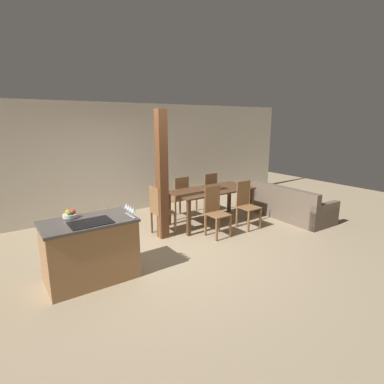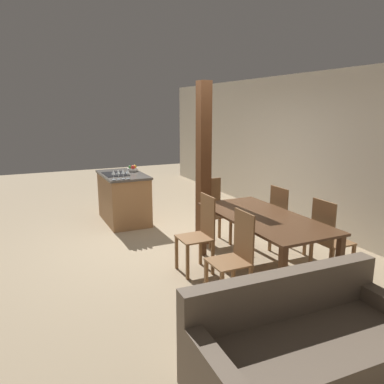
{
  "view_description": "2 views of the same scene",
  "coord_description": "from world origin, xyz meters",
  "px_view_note": "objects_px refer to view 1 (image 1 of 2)",
  "views": [
    {
      "loc": [
        -2.57,
        -4.36,
        2.28
      ],
      "look_at": [
        0.6,
        0.2,
        0.95
      ],
      "focal_mm": 28.0,
      "sensor_mm": 36.0,
      "label": 1
    },
    {
      "loc": [
        5.22,
        -1.96,
        2.1
      ],
      "look_at": [
        0.6,
        0.2,
        0.95
      ],
      "focal_mm": 35.0,
      "sensor_mm": 36.0,
      "label": 2
    }
  ],
  "objects_px": {
    "wine_glass_middle": "(131,208)",
    "wine_glass_near": "(133,210)",
    "wine_glass_end": "(127,206)",
    "dining_table": "(212,194)",
    "dining_chair_head_end": "(159,210)",
    "couch": "(291,207)",
    "dining_chair_far_left": "(179,197)",
    "dining_chair_near_left": "(216,211)",
    "dining_chair_near_right": "(246,204)",
    "timber_post": "(162,176)",
    "wine_glass_far": "(129,207)",
    "kitchen_island": "(90,250)",
    "dining_chair_far_right": "(208,192)",
    "fruit_bowl": "(70,214)"
  },
  "relations": [
    {
      "from": "fruit_bowl",
      "to": "wine_glass_end",
      "type": "distance_m",
      "value": 0.8
    },
    {
      "from": "wine_glass_far",
      "to": "dining_chair_far_right",
      "type": "relative_size",
      "value": 0.16
    },
    {
      "from": "dining_chair_near_left",
      "to": "couch",
      "type": "relative_size",
      "value": 0.54
    },
    {
      "from": "wine_glass_middle",
      "to": "wine_glass_near",
      "type": "bearing_deg",
      "value": -90.0
    },
    {
      "from": "dining_chair_near_left",
      "to": "dining_chair_near_right",
      "type": "xyz_separation_m",
      "value": [
        0.86,
        0.0,
        0.0
      ]
    },
    {
      "from": "dining_chair_far_left",
      "to": "dining_chair_head_end",
      "type": "xyz_separation_m",
      "value": [
        -0.91,
        -0.68,
        0.0
      ]
    },
    {
      "from": "wine_glass_middle",
      "to": "dining_chair_near_right",
      "type": "distance_m",
      "value": 2.98
    },
    {
      "from": "wine_glass_far",
      "to": "timber_post",
      "type": "bearing_deg",
      "value": 41.3
    },
    {
      "from": "dining_chair_near_right",
      "to": "dining_chair_far_left",
      "type": "relative_size",
      "value": 1.0
    },
    {
      "from": "dining_chair_near_left",
      "to": "dining_chair_far_left",
      "type": "height_order",
      "value": "same"
    },
    {
      "from": "dining_table",
      "to": "wine_glass_near",
      "type": "bearing_deg",
      "value": -152.13
    },
    {
      "from": "dining_table",
      "to": "couch",
      "type": "distance_m",
      "value": 2.0
    },
    {
      "from": "wine_glass_middle",
      "to": "dining_chair_far_right",
      "type": "height_order",
      "value": "wine_glass_middle"
    },
    {
      "from": "kitchen_island",
      "to": "fruit_bowl",
      "type": "relative_size",
      "value": 6.35
    },
    {
      "from": "dining_chair_near_right",
      "to": "timber_post",
      "type": "distance_m",
      "value": 1.99
    },
    {
      "from": "dining_chair_head_end",
      "to": "couch",
      "type": "bearing_deg",
      "value": -105.28
    },
    {
      "from": "dining_table",
      "to": "timber_post",
      "type": "height_order",
      "value": "timber_post"
    },
    {
      "from": "wine_glass_near",
      "to": "dining_chair_near_right",
      "type": "xyz_separation_m",
      "value": [
        2.88,
        0.62,
        -0.52
      ]
    },
    {
      "from": "wine_glass_far",
      "to": "wine_glass_end",
      "type": "distance_m",
      "value": 0.08
    },
    {
      "from": "dining_chair_far_right",
      "to": "timber_post",
      "type": "xyz_separation_m",
      "value": [
        -1.78,
        -0.84,
        0.72
      ]
    },
    {
      "from": "wine_glass_end",
      "to": "dining_table",
      "type": "xyz_separation_m",
      "value": [
        2.45,
        1.05,
        -0.37
      ]
    },
    {
      "from": "wine_glass_far",
      "to": "dining_chair_near_right",
      "type": "distance_m",
      "value": 2.96
    },
    {
      "from": "timber_post",
      "to": "wine_glass_end",
      "type": "bearing_deg",
      "value": -141.19
    },
    {
      "from": "wine_glass_far",
      "to": "dining_chair_head_end",
      "type": "xyz_separation_m",
      "value": [
        1.12,
        1.13,
        -0.52
      ]
    },
    {
      "from": "kitchen_island",
      "to": "timber_post",
      "type": "height_order",
      "value": "timber_post"
    },
    {
      "from": "wine_glass_far",
      "to": "couch",
      "type": "height_order",
      "value": "wine_glass_far"
    },
    {
      "from": "dining_chair_near_left",
      "to": "dining_chair_near_right",
      "type": "distance_m",
      "value": 0.86
    },
    {
      "from": "wine_glass_near",
      "to": "dining_chair_far_right",
      "type": "xyz_separation_m",
      "value": [
        2.88,
        1.97,
        -0.52
      ]
    },
    {
      "from": "kitchen_island",
      "to": "couch",
      "type": "bearing_deg",
      "value": 1.81
    },
    {
      "from": "kitchen_island",
      "to": "wine_glass_far",
      "type": "distance_m",
      "value": 0.82
    },
    {
      "from": "wine_glass_far",
      "to": "wine_glass_end",
      "type": "bearing_deg",
      "value": 90.0
    },
    {
      "from": "kitchen_island",
      "to": "dining_chair_far_left",
      "type": "bearing_deg",
      "value": 32.91
    },
    {
      "from": "wine_glass_near",
      "to": "wine_glass_middle",
      "type": "relative_size",
      "value": 1.0
    },
    {
      "from": "fruit_bowl",
      "to": "dining_chair_head_end",
      "type": "height_order",
      "value": "fruit_bowl"
    },
    {
      "from": "wine_glass_end",
      "to": "dining_chair_far_left",
      "type": "bearing_deg",
      "value": 40.5
    },
    {
      "from": "wine_glass_near",
      "to": "wine_glass_far",
      "type": "xyz_separation_m",
      "value": [
        0.0,
        0.16,
        0.0
      ]
    },
    {
      "from": "timber_post",
      "to": "dining_chair_far_right",
      "type": "bearing_deg",
      "value": 25.32
    },
    {
      "from": "fruit_bowl",
      "to": "couch",
      "type": "relative_size",
      "value": 0.11
    },
    {
      "from": "wine_glass_middle",
      "to": "fruit_bowl",
      "type": "bearing_deg",
      "value": 147.99
    },
    {
      "from": "fruit_bowl",
      "to": "wine_glass_end",
      "type": "height_order",
      "value": "wine_glass_end"
    },
    {
      "from": "wine_glass_middle",
      "to": "dining_chair_far_left",
      "type": "height_order",
      "value": "wine_glass_middle"
    },
    {
      "from": "dining_chair_far_right",
      "to": "fruit_bowl",
      "type": "bearing_deg",
      "value": 21.53
    },
    {
      "from": "couch",
      "to": "dining_chair_near_left",
      "type": "bearing_deg",
      "value": 87.32
    },
    {
      "from": "wine_glass_far",
      "to": "dining_chair_near_right",
      "type": "height_order",
      "value": "wine_glass_far"
    },
    {
      "from": "dining_chair_near_right",
      "to": "dining_chair_head_end",
      "type": "height_order",
      "value": "same"
    },
    {
      "from": "wine_glass_near",
      "to": "dining_chair_far_left",
      "type": "bearing_deg",
      "value": 44.3
    },
    {
      "from": "kitchen_island",
      "to": "fruit_bowl",
      "type": "distance_m",
      "value": 0.59
    },
    {
      "from": "kitchen_island",
      "to": "dining_table",
      "type": "relative_size",
      "value": 0.67
    },
    {
      "from": "kitchen_island",
      "to": "wine_glass_middle",
      "type": "bearing_deg",
      "value": -21.2
    },
    {
      "from": "dining_table",
      "to": "dining_chair_near_left",
      "type": "height_order",
      "value": "dining_chair_near_left"
    }
  ]
}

